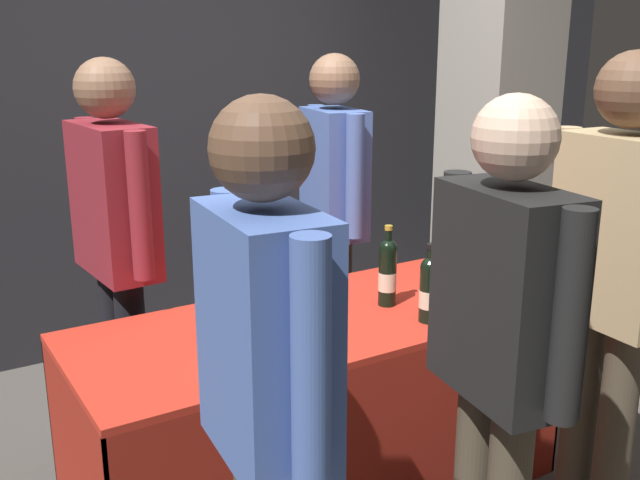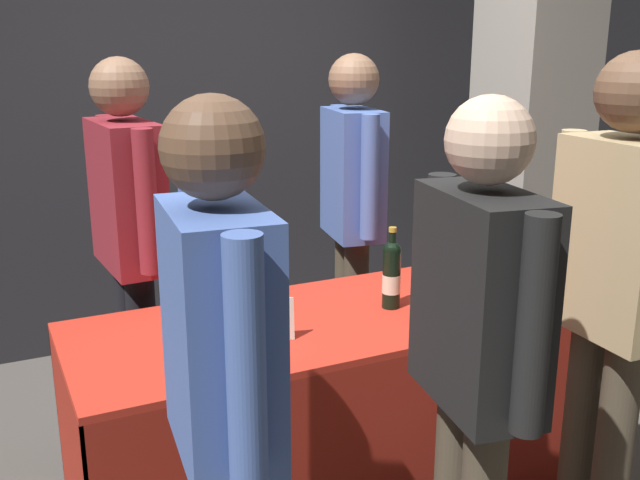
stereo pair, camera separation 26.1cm
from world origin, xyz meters
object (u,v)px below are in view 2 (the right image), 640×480
Objects in this scene: featured_wine_bottle at (459,261)px; flower_vase at (212,302)px; wine_glass_near_vendor at (234,328)px; vendor_presenter at (352,201)px; tasting_table at (320,373)px; display_bottle_0 at (430,292)px; taster_foreground_right at (615,279)px; concrete_pillar at (539,34)px.

flower_vase is at bearing 176.30° from featured_wine_bottle.
flower_vase is (-1.01, 0.07, -0.03)m from featured_wine_bottle.
vendor_presenter reaches higher than wine_glass_near_vendor.
wine_glass_near_vendor is at bearing -157.79° from tasting_table.
display_bottle_0 is (0.32, -0.24, 0.35)m from tasting_table.
tasting_table is at bearing 44.34° from taster_foreground_right.
featured_wine_bottle is 1.01m from flower_vase.
wine_glass_near_vendor is at bearing -36.58° from vendor_presenter.
flower_vase is 1.12m from vendor_presenter.
concrete_pillar is 2.49m from flower_vase.
tasting_table is 0.53m from display_bottle_0.
vendor_presenter is at bearing 43.44° from wine_glass_near_vendor.
concrete_pillar reaches higher than featured_wine_bottle.
flower_vase is at bearing 173.86° from tasting_table.
concrete_pillar is 2.56m from wine_glass_near_vendor.
taster_foreground_right reaches higher than wine_glass_near_vendor.
concrete_pillar reaches higher than wine_glass_near_vendor.
wine_glass_near_vendor is 0.07× the size of taster_foreground_right.
display_bottle_0 is (-1.43, -1.13, -0.90)m from concrete_pillar.
taster_foreground_right reaches higher than featured_wine_bottle.
display_bottle_0 is at bearing -21.26° from flower_vase.
vendor_presenter is 1.45m from taster_foreground_right.
featured_wine_bottle is 0.19× the size of vendor_presenter.
featured_wine_bottle is at bearing -3.70° from flower_vase.
tasting_table is 1.08× the size of vendor_presenter.
tasting_table is 1.12m from taster_foreground_right.
display_bottle_0 is 0.17× the size of vendor_presenter.
concrete_pillar is 2.11m from taster_foreground_right.
flower_vase reaches higher than display_bottle_0.
flower_vase is at bearing 56.33° from taster_foreground_right.
concrete_pillar is 10.92× the size of featured_wine_bottle.
concrete_pillar reaches higher than taster_foreground_right.
vendor_presenter reaches higher than display_bottle_0.
vendor_presenter is (0.18, 0.92, 0.13)m from display_bottle_0.
display_bottle_0 is 0.78m from flower_vase.
vendor_presenter is (0.90, 0.64, 0.15)m from flower_vase.
flower_vase is (-0.72, 0.28, -0.02)m from display_bottle_0.
tasting_table is at bearing -153.05° from concrete_pillar.
taster_foreground_right reaches higher than flower_vase.
wine_glass_near_vendor is at bearing -87.37° from flower_vase.
vendor_presenter is (0.89, 0.85, 0.17)m from wine_glass_near_vendor.
taster_foreground_right reaches higher than display_bottle_0.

